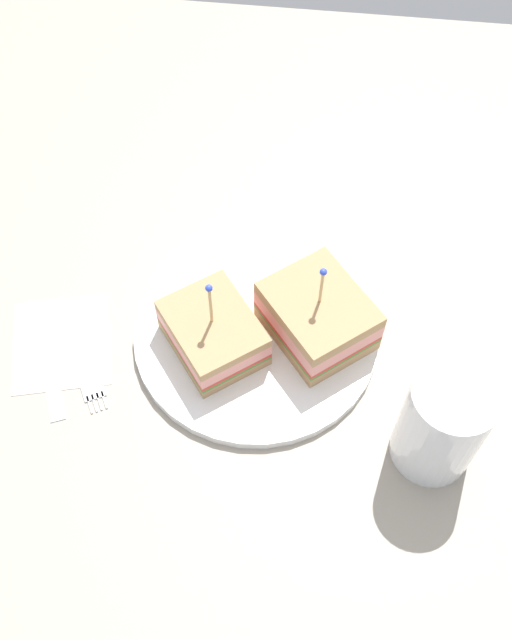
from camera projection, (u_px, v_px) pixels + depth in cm
name	position (u px, v px, depth cm)	size (l,w,h in cm)	color
ground_plane	(256.00, 341.00, 77.97)	(111.59, 111.59, 2.00)	#9E9384
plate	(256.00, 333.00, 76.65)	(25.33, 25.33, 1.11)	white
sandwich_half_front	(213.00, 333.00, 73.30)	(12.12, 12.49, 10.44)	tan
sandwich_half_back	(318.00, 316.00, 73.78)	(13.18, 13.44, 10.64)	tan
drink_glass	(440.00, 427.00, 65.89)	(7.57, 7.57, 11.83)	beige
napkin	(62.00, 343.00, 76.59)	(11.12, 10.01, 0.15)	beige
fork	(87.00, 370.00, 74.76)	(7.08, 11.82, 0.35)	silver
knife	(50.00, 374.00, 74.53)	(5.74, 11.60, 0.35)	silver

